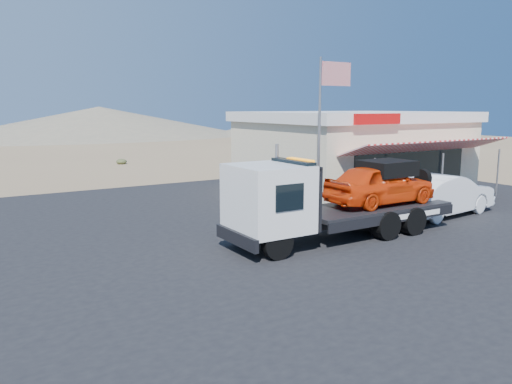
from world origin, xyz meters
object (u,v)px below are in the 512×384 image
tow_truck (338,195)px  flagpole (324,118)px  jerky_store (352,149)px  white_sedan (442,194)px

tow_truck → flagpole: (1.99, 3.21, 2.35)m
tow_truck → jerky_store: size_ratio=0.76×
flagpole → white_sedan: bearing=-36.1°
white_sedan → jerky_store: jerky_store is taller
tow_truck → jerky_store: 10.79m
jerky_store → flagpole: 7.36m
tow_truck → jerky_store: (7.55, 7.69, 0.57)m
white_sedan → flagpole: 5.45m
flagpole → jerky_store: bearing=38.8°
tow_truck → white_sedan: size_ratio=1.60×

